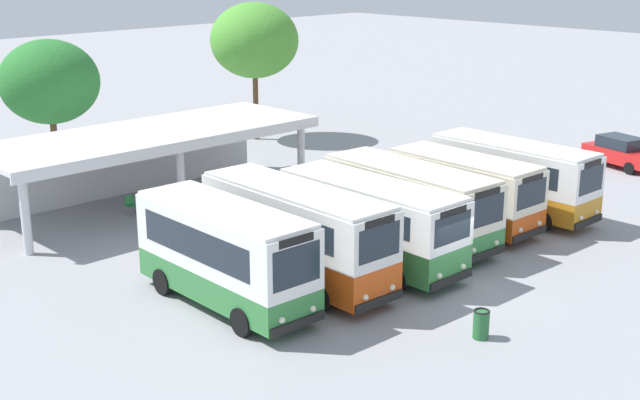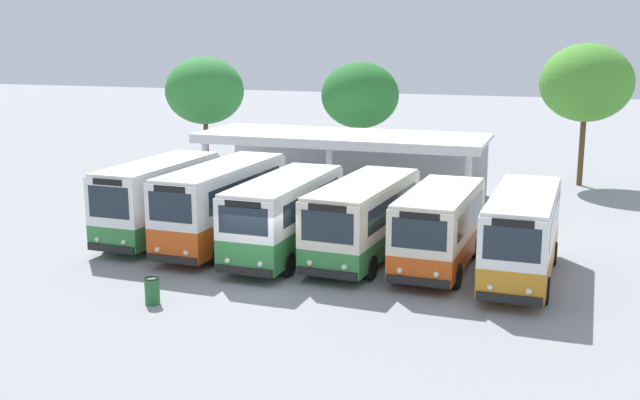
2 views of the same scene
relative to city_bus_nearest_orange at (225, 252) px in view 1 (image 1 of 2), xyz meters
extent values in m
plane|color=#939399|center=(6.40, -4.37, -1.85)|extent=(180.00, 180.00, 0.00)
cylinder|color=black|center=(0.98, -2.19, -1.40)|extent=(0.25, 0.91, 0.90)
cylinder|color=black|center=(-1.11, -2.13, -1.40)|extent=(0.25, 0.91, 0.90)
cylinder|color=black|center=(1.11, 2.16, -1.40)|extent=(0.25, 0.91, 0.90)
cylinder|color=black|center=(-0.98, 2.22, -1.40)|extent=(0.25, 0.91, 0.90)
cube|color=#337F3D|center=(0.00, 0.01, -0.99)|extent=(2.41, 7.08, 0.96)
cube|color=white|center=(0.00, 0.01, 0.44)|extent=(2.41, 7.08, 1.90)
cube|color=white|center=(0.00, 0.01, 1.45)|extent=(2.34, 6.87, 0.12)
cube|color=black|center=(-0.11, -3.52, -1.33)|extent=(2.09, 0.16, 0.28)
cube|color=#1E2833|center=(-0.11, -3.48, 0.49)|extent=(1.80, 0.10, 1.23)
cube|color=black|center=(-0.11, -3.48, 1.27)|extent=(1.32, 0.09, 0.24)
cube|color=#1E2833|center=(1.09, 0.08, 0.49)|extent=(0.21, 5.61, 1.04)
cube|color=#1E2833|center=(-1.08, 0.15, 0.49)|extent=(0.21, 5.61, 1.04)
sphere|color=#EAEACC|center=(0.50, -3.53, -1.02)|extent=(0.20, 0.20, 0.20)
sphere|color=#EAEACC|center=(-0.71, -3.50, -1.02)|extent=(0.20, 0.20, 0.20)
cylinder|color=black|center=(3.96, -2.57, -1.40)|extent=(0.25, 0.91, 0.90)
cylinder|color=black|center=(1.88, -2.49, -1.40)|extent=(0.25, 0.91, 0.90)
cylinder|color=black|center=(4.14, 2.37, -1.40)|extent=(0.25, 0.91, 0.90)
cylinder|color=black|center=(2.06, 2.45, -1.40)|extent=(0.25, 0.91, 0.90)
cube|color=#D14C14|center=(3.01, -0.06, -0.87)|extent=(2.48, 8.05, 1.20)
cube|color=silver|center=(3.01, -0.06, 0.58)|extent=(2.48, 8.05, 1.69)
cube|color=silver|center=(3.01, -0.06, 1.48)|extent=(2.40, 7.81, 0.12)
cube|color=black|center=(2.86, -4.08, -1.33)|extent=(2.07, 0.18, 0.28)
cube|color=#1E2833|center=(2.86, -4.03, 0.63)|extent=(1.79, 0.12, 1.10)
cube|color=black|center=(2.86, -4.03, 1.30)|extent=(1.31, 0.10, 0.24)
cube|color=#1E2833|center=(4.09, 0.00, 0.63)|extent=(0.28, 6.38, 0.93)
cube|color=#1E2833|center=(1.93, 0.08, 0.63)|extent=(0.28, 6.38, 0.93)
sphere|color=#EAEACC|center=(3.46, -4.09, -1.02)|extent=(0.20, 0.20, 0.20)
sphere|color=#EAEACC|center=(2.26, -4.04, -1.02)|extent=(0.20, 0.20, 0.20)
cylinder|color=black|center=(7.06, -3.09, -1.40)|extent=(0.24, 0.90, 0.90)
cylinder|color=black|center=(4.88, -3.05, -1.40)|extent=(0.24, 0.90, 0.90)
cylinder|color=black|center=(7.15, 1.60, -1.40)|extent=(0.24, 0.90, 0.90)
cylinder|color=black|center=(4.97, 1.64, -1.40)|extent=(0.24, 0.90, 0.90)
cube|color=#337F3D|center=(6.02, -0.72, -0.90)|extent=(2.42, 7.61, 1.14)
cube|color=white|center=(6.02, -0.72, 0.42)|extent=(2.42, 7.61, 1.50)
cube|color=white|center=(6.02, -0.72, 1.23)|extent=(2.35, 7.38, 0.12)
cube|color=black|center=(5.95, -4.54, -1.33)|extent=(2.17, 0.14, 0.28)
cube|color=#1E2833|center=(5.95, -4.49, 0.47)|extent=(1.87, 0.09, 0.98)
cube|color=black|center=(5.95, -4.49, 1.05)|extent=(1.37, 0.08, 0.24)
cube|color=#1E2833|center=(7.15, -0.64, 0.47)|extent=(0.16, 6.06, 0.83)
cube|color=#1E2833|center=(4.89, -0.60, 0.47)|extent=(0.16, 6.06, 0.83)
sphere|color=#EAEACC|center=(6.57, -4.54, -1.02)|extent=(0.20, 0.20, 0.20)
sphere|color=#EAEACC|center=(5.32, -4.52, -1.02)|extent=(0.20, 0.20, 0.20)
cylinder|color=black|center=(10.00, -2.49, -1.40)|extent=(0.28, 0.91, 0.90)
cylinder|color=black|center=(7.76, -2.35, -1.40)|extent=(0.28, 0.91, 0.90)
cylinder|color=black|center=(10.30, 2.20, -1.40)|extent=(0.28, 0.91, 0.90)
cylinder|color=black|center=(8.06, 2.35, -1.40)|extent=(0.28, 0.91, 0.90)
cube|color=#337F3D|center=(9.03, -0.07, -1.02)|extent=(2.83, 7.72, 0.90)
cube|color=beige|center=(9.03, -0.07, 0.27)|extent=(2.83, 7.72, 1.67)
cube|color=beige|center=(9.03, -0.07, 1.16)|extent=(2.74, 7.49, 0.12)
cube|color=black|center=(8.78, -3.89, -1.33)|extent=(2.23, 0.24, 0.28)
cube|color=#1E2833|center=(8.78, -3.84, 0.32)|extent=(1.92, 0.17, 1.08)
cube|color=black|center=(8.78, -3.84, 0.98)|extent=(1.41, 0.14, 0.24)
cube|color=#1E2833|center=(10.19, -0.05, 0.32)|extent=(0.43, 6.06, 0.92)
cube|color=#1E2833|center=(7.88, 0.10, 0.32)|extent=(0.43, 6.06, 0.92)
sphere|color=#EAEACC|center=(9.42, -3.92, -1.02)|extent=(0.20, 0.20, 0.20)
sphere|color=#EAEACC|center=(8.14, -3.84, -1.02)|extent=(0.20, 0.20, 0.20)
cylinder|color=black|center=(13.05, -2.51, -1.40)|extent=(0.25, 0.91, 0.90)
cylinder|color=black|center=(10.89, -2.43, -1.40)|extent=(0.25, 0.91, 0.90)
cylinder|color=black|center=(13.19, 1.56, -1.40)|extent=(0.25, 0.91, 0.90)
cylinder|color=black|center=(11.02, 1.63, -1.40)|extent=(0.25, 0.91, 0.90)
cube|color=#D14C14|center=(12.04, -0.44, -1.01)|extent=(2.48, 6.63, 0.92)
cube|color=beige|center=(12.04, -0.44, 0.25)|extent=(2.48, 6.63, 1.58)
cube|color=beige|center=(12.04, -0.44, 1.10)|extent=(2.41, 6.43, 0.12)
cube|color=black|center=(11.93, -3.75, -1.33)|extent=(2.16, 0.17, 0.28)
cube|color=#1E2833|center=(11.93, -3.70, 0.30)|extent=(1.86, 0.11, 1.03)
cube|color=black|center=(11.93, -3.70, 0.92)|extent=(1.36, 0.09, 0.24)
cube|color=#1E2833|center=(13.16, -0.37, 0.30)|extent=(0.21, 5.25, 0.87)
cube|color=#1E2833|center=(10.92, -0.30, 0.30)|extent=(0.21, 5.25, 0.87)
sphere|color=#EAEACC|center=(12.55, -3.76, -1.02)|extent=(0.20, 0.20, 0.20)
sphere|color=#EAEACC|center=(11.30, -3.71, -1.02)|extent=(0.20, 0.20, 0.20)
cylinder|color=black|center=(16.03, -3.12, -1.40)|extent=(0.24, 0.90, 0.90)
cylinder|color=black|center=(13.98, -3.08, -1.40)|extent=(0.24, 0.90, 0.90)
cylinder|color=black|center=(16.11, 1.51, -1.40)|extent=(0.24, 0.90, 0.90)
cylinder|color=black|center=(14.06, 1.55, -1.40)|extent=(0.24, 0.90, 0.90)
cube|color=orange|center=(15.05, -0.78, -0.96)|extent=(2.28, 7.50, 1.02)
cube|color=white|center=(15.05, -0.78, 0.38)|extent=(2.28, 7.50, 1.66)
cube|color=white|center=(15.05, -0.78, 1.27)|extent=(2.21, 7.27, 0.12)
cube|color=black|center=(14.98, -4.55, -1.33)|extent=(2.04, 0.14, 0.28)
cube|color=#1E2833|center=(14.98, -4.50, 0.43)|extent=(1.76, 0.08, 1.08)
cube|color=black|center=(14.98, -4.50, 1.09)|extent=(1.29, 0.07, 0.24)
cube|color=#1E2833|center=(16.11, -0.70, 0.43)|extent=(0.15, 5.97, 0.91)
cube|color=#1E2833|center=(13.99, -0.67, 0.43)|extent=(0.15, 5.97, 0.91)
sphere|color=#EAEACC|center=(15.57, -4.55, -1.02)|extent=(0.20, 0.20, 0.20)
sphere|color=#EAEACC|center=(14.39, -4.53, -1.02)|extent=(0.20, 0.20, 0.20)
cylinder|color=black|center=(25.19, -1.22, -1.53)|extent=(0.33, 0.66, 0.64)
cylinder|color=black|center=(27.42, 0.82, -1.53)|extent=(0.33, 0.66, 0.64)
cylinder|color=black|center=(25.81, 1.23, -1.53)|extent=(0.33, 0.66, 0.64)
cube|color=red|center=(26.30, -0.20, -1.18)|extent=(2.71, 4.39, 0.70)
cube|color=#1E2833|center=(26.35, 0.00, -0.53)|extent=(1.97, 2.43, 0.60)
cylinder|color=silver|center=(-2.40, 9.06, -0.25)|extent=(0.36, 0.36, 3.20)
cylinder|color=silver|center=(4.67, 9.06, -0.25)|extent=(0.36, 0.36, 3.20)
cylinder|color=silver|center=(11.75, 9.06, -0.25)|extent=(0.36, 0.36, 3.20)
cube|color=silver|center=(4.67, 13.78, -0.25)|extent=(14.95, 0.20, 3.20)
cube|color=silver|center=(4.67, 11.32, 1.45)|extent=(15.45, 5.63, 0.20)
cube|color=silver|center=(4.67, 8.56, 1.21)|extent=(15.45, 0.10, 0.28)
cylinder|color=slate|center=(3.24, 10.34, -1.63)|extent=(0.03, 0.03, 0.44)
cylinder|color=slate|center=(2.89, 10.35, -1.63)|extent=(0.03, 0.03, 0.44)
cylinder|color=slate|center=(3.25, 10.69, -1.63)|extent=(0.03, 0.03, 0.44)
cylinder|color=slate|center=(2.90, 10.70, -1.63)|extent=(0.03, 0.03, 0.44)
cube|color=#2D8C47|center=(3.07, 10.52, -1.39)|extent=(0.45, 0.45, 0.04)
cube|color=#2D8C47|center=(3.08, 10.72, -1.19)|extent=(0.44, 0.05, 0.40)
cylinder|color=slate|center=(3.86, 10.22, -1.63)|extent=(0.03, 0.03, 0.44)
cylinder|color=slate|center=(3.51, 10.23, -1.63)|extent=(0.03, 0.03, 0.44)
cylinder|color=slate|center=(3.87, 10.57, -1.63)|extent=(0.03, 0.03, 0.44)
cylinder|color=slate|center=(3.52, 10.58, -1.63)|extent=(0.03, 0.03, 0.44)
cube|color=#2D8C47|center=(3.69, 10.40, -1.39)|extent=(0.45, 0.45, 0.04)
cube|color=#2D8C47|center=(3.69, 10.60, -1.19)|extent=(0.44, 0.05, 0.40)
cylinder|color=slate|center=(4.48, 10.27, -1.63)|extent=(0.03, 0.03, 0.44)
cylinder|color=slate|center=(4.12, 10.28, -1.63)|extent=(0.03, 0.03, 0.44)
cylinder|color=slate|center=(4.48, 10.62, -1.63)|extent=(0.03, 0.03, 0.44)
cylinder|color=slate|center=(4.13, 10.63, -1.63)|extent=(0.03, 0.03, 0.44)
cube|color=#2D8C47|center=(4.30, 10.45, -1.39)|extent=(0.45, 0.45, 0.04)
cube|color=#2D8C47|center=(4.31, 10.65, -1.19)|extent=(0.44, 0.05, 0.40)
cylinder|color=slate|center=(5.09, 10.21, -1.63)|extent=(0.03, 0.03, 0.44)
cylinder|color=slate|center=(4.74, 10.22, -1.63)|extent=(0.03, 0.03, 0.44)
cylinder|color=slate|center=(5.10, 10.56, -1.63)|extent=(0.03, 0.03, 0.44)
cylinder|color=slate|center=(4.75, 10.57, -1.63)|extent=(0.03, 0.03, 0.44)
cube|color=#2D8C47|center=(4.92, 10.39, -1.39)|extent=(0.45, 0.45, 0.04)
cube|color=#2D8C47|center=(4.92, 10.59, -1.19)|extent=(0.44, 0.05, 0.40)
cylinder|color=slate|center=(5.71, 10.32, -1.63)|extent=(0.03, 0.03, 0.44)
cylinder|color=slate|center=(5.36, 10.33, -1.63)|extent=(0.03, 0.03, 0.44)
cylinder|color=slate|center=(5.71, 10.67, -1.63)|extent=(0.03, 0.03, 0.44)
cylinder|color=slate|center=(5.36, 10.68, -1.63)|extent=(0.03, 0.03, 0.44)
cube|color=#2D8C47|center=(5.53, 10.50, -1.39)|extent=(0.45, 0.45, 0.04)
cube|color=#2D8C47|center=(5.54, 10.70, -1.19)|extent=(0.44, 0.05, 0.40)
cylinder|color=slate|center=(6.32, 10.29, -1.63)|extent=(0.03, 0.03, 0.44)
cylinder|color=slate|center=(5.97, 10.29, -1.63)|extent=(0.03, 0.03, 0.44)
cylinder|color=slate|center=(6.33, 10.64, -1.63)|extent=(0.03, 0.03, 0.44)
cylinder|color=slate|center=(5.98, 10.65, -1.63)|extent=(0.03, 0.03, 0.44)
cube|color=#2D8C47|center=(6.15, 10.47, -1.39)|extent=(0.45, 0.45, 0.04)
cube|color=#2D8C47|center=(6.15, 10.67, -1.19)|extent=(0.44, 0.05, 0.40)
cylinder|color=brown|center=(3.67, 18.30, -0.29)|extent=(0.32, 0.32, 3.11)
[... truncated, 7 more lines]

